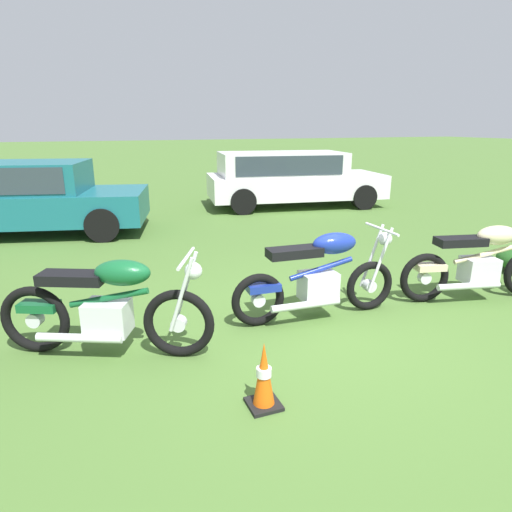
{
  "coord_description": "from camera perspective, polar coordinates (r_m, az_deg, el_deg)",
  "views": [
    {
      "loc": [
        -2.29,
        -3.77,
        2.13
      ],
      "look_at": [
        -0.58,
        0.58,
        0.72
      ],
      "focal_mm": 30.85,
      "sensor_mm": 36.0,
      "label": 1
    }
  ],
  "objects": [
    {
      "name": "motorcycle_green",
      "position": [
        4.37,
        -18.75,
        -6.33
      ],
      "size": [
        1.91,
        1.11,
        1.02
      ],
      "rotation": [
        0.0,
        0.0,
        -0.44
      ],
      "color": "black",
      "rests_on": "ground"
    },
    {
      "name": "motorcycle_blue",
      "position": [
        4.98,
        8.19,
        -2.66
      ],
      "size": [
        1.99,
        0.64,
        1.02
      ],
      "rotation": [
        0.0,
        0.0,
        -0.06
      ],
      "color": "black",
      "rests_on": "ground"
    },
    {
      "name": "car_white",
      "position": [
        11.88,
        4.26,
        10.43
      ],
      "size": [
        4.82,
        2.53,
        1.43
      ],
      "rotation": [
        0.0,
        0.0,
        -0.16
      ],
      "color": "silver",
      "rests_on": "ground"
    },
    {
      "name": "car_teal",
      "position": [
        9.86,
        -27.38,
        7.11
      ],
      "size": [
        4.62,
        2.77,
        1.43
      ],
      "rotation": [
        0.0,
        0.0,
        -0.24
      ],
      "color": "#19606B",
      "rests_on": "ground"
    },
    {
      "name": "motorcycle_cream",
      "position": [
        6.13,
        27.1,
        -0.76
      ],
      "size": [
        1.99,
        0.77,
        1.02
      ],
      "rotation": [
        0.0,
        0.0,
        -0.23
      ],
      "color": "black",
      "rests_on": "ground"
    },
    {
      "name": "traffic_cone",
      "position": [
        3.52,
        1.03,
        -15.49
      ],
      "size": [
        0.25,
        0.25,
        0.55
      ],
      "color": "#EA590F",
      "rests_on": "ground"
    },
    {
      "name": "ground_plane",
      "position": [
        4.9,
        8.95,
        -9.28
      ],
      "size": [
        120.0,
        120.0,
        0.0
      ],
      "primitive_type": "plane",
      "color": "#476B2D"
    }
  ]
}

